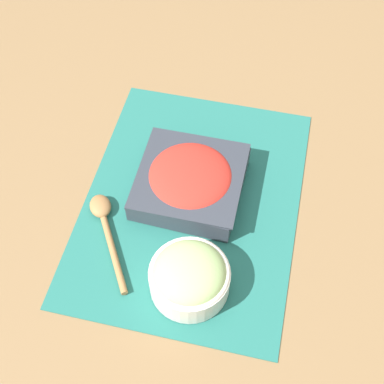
{
  "coord_description": "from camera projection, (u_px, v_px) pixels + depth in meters",
  "views": [
    {
      "loc": [
        0.55,
        0.12,
        0.84
      ],
      "look_at": [
        0.0,
        0.0,
        0.03
      ],
      "focal_mm": 50.0,
      "sensor_mm": 36.0,
      "label": 1
    }
  ],
  "objects": [
    {
      "name": "wooden_spoon",
      "position": [
        105.0,
        222.0,
        0.97
      ],
      "size": [
        0.19,
        0.13,
        0.02
      ],
      "color": "#9E7042",
      "rests_on": "placemat"
    },
    {
      "name": "placemat",
      "position": [
        192.0,
        202.0,
        1.01
      ],
      "size": [
        0.53,
        0.4,
        0.0
      ],
      "color": "#236B60",
      "rests_on": "ground_plane"
    },
    {
      "name": "ground_plane",
      "position": [
        192.0,
        202.0,
        1.01
      ],
      "size": [
        3.0,
        3.0,
        0.0
      ],
      "primitive_type": "plane",
      "color": "olive"
    },
    {
      "name": "cucumber_bowl",
      "position": [
        190.0,
        276.0,
        0.88
      ],
      "size": [
        0.14,
        0.14,
        0.08
      ],
      "color": "silver",
      "rests_on": "placemat"
    },
    {
      "name": "tomato_bowl",
      "position": [
        190.0,
        180.0,
        1.0
      ],
      "size": [
        0.2,
        0.2,
        0.06
      ],
      "color": "#333842",
      "rests_on": "placemat"
    }
  ]
}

